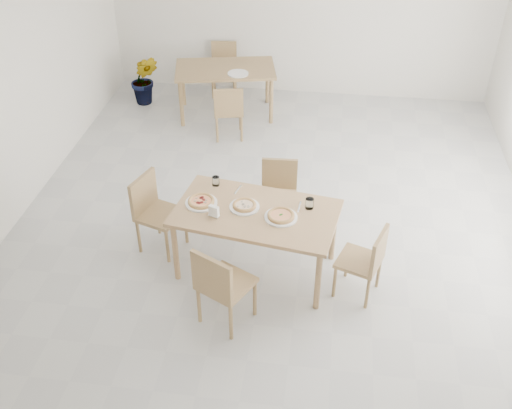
# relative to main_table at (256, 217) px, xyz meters

# --- Properties ---
(main_table) EXTENTS (1.74, 1.16, 0.75)m
(main_table) POSITION_rel_main_table_xyz_m (0.00, 0.00, 0.00)
(main_table) COLOR tan
(main_table) RESTS_ON ground
(chair_south) EXTENTS (0.60, 0.60, 0.90)m
(chair_south) POSITION_rel_main_table_xyz_m (-0.21, -0.83, -0.16)
(chair_south) COLOR #A58452
(chair_south) RESTS_ON ground
(chair_north) EXTENTS (0.42, 0.42, 0.81)m
(chair_north) POSITION_rel_main_table_xyz_m (0.15, 0.82, -0.20)
(chair_north) COLOR #A58452
(chair_north) RESTS_ON ground
(chair_west) EXTENTS (0.55, 0.55, 0.88)m
(chair_west) POSITION_rel_main_table_xyz_m (-1.14, 0.23, -0.17)
(chair_west) COLOR #A58452
(chair_west) RESTS_ON ground
(chair_east) EXTENTS (0.51, 0.51, 0.81)m
(chair_east) POSITION_rel_main_table_xyz_m (1.12, -0.24, -0.21)
(chair_east) COLOR #A58452
(chair_east) RESTS_ON ground
(plate_margherita) EXTENTS (0.33, 0.33, 0.02)m
(plate_margherita) POSITION_rel_main_table_xyz_m (0.26, -0.07, 0.08)
(plate_margherita) COLOR white
(plate_margherita) RESTS_ON main_table
(plate_mushroom) EXTENTS (0.30, 0.30, 0.02)m
(plate_mushroom) POSITION_rel_main_table_xyz_m (-0.12, 0.05, 0.08)
(plate_mushroom) COLOR white
(plate_mushroom) RESTS_ON main_table
(plate_pepperoni) EXTENTS (0.33, 0.33, 0.02)m
(plate_pepperoni) POSITION_rel_main_table_xyz_m (-0.57, 0.06, 0.08)
(plate_pepperoni) COLOR white
(plate_pepperoni) RESTS_ON main_table
(pizza_margherita) EXTENTS (0.35, 0.35, 0.03)m
(pizza_margherita) POSITION_rel_main_table_xyz_m (0.26, -0.07, 0.11)
(pizza_margherita) COLOR #F1BD71
(pizza_margherita) RESTS_ON plate_margherita
(pizza_mushroom) EXTENTS (0.31, 0.31, 0.03)m
(pizza_mushroom) POSITION_rel_main_table_xyz_m (-0.12, 0.05, 0.11)
(pizza_mushroom) COLOR #F1BD71
(pizza_mushroom) RESTS_ON plate_mushroom
(pizza_pepperoni) EXTENTS (0.28, 0.28, 0.03)m
(pizza_pepperoni) POSITION_rel_main_table_xyz_m (-0.57, 0.06, 0.11)
(pizza_pepperoni) COLOR #F1BD71
(pizza_pepperoni) RESTS_ON plate_pepperoni
(tumbler_a) EXTENTS (0.08, 0.08, 0.11)m
(tumbler_a) POSITION_rel_main_table_xyz_m (0.52, 0.13, 0.13)
(tumbler_a) COLOR white
(tumbler_a) RESTS_ON main_table
(tumbler_b) EXTENTS (0.08, 0.08, 0.10)m
(tumbler_b) POSITION_rel_main_table_xyz_m (-0.49, 0.41, 0.13)
(tumbler_b) COLOR white
(tumbler_b) RESTS_ON main_table
(napkin_holder) EXTENTS (0.12, 0.09, 0.13)m
(napkin_holder) POSITION_rel_main_table_xyz_m (-0.40, -0.14, 0.14)
(napkin_holder) COLOR silver
(napkin_holder) RESTS_ON main_table
(fork_a) EXTENTS (0.06, 0.18, 0.01)m
(fork_a) POSITION_rel_main_table_xyz_m (-0.24, 0.35, 0.08)
(fork_a) COLOR silver
(fork_a) RESTS_ON main_table
(fork_b) EXTENTS (0.03, 0.19, 0.01)m
(fork_b) POSITION_rel_main_table_xyz_m (0.42, 0.13, 0.08)
(fork_b) COLOR silver
(fork_b) RESTS_ON main_table
(second_table) EXTENTS (1.61, 1.12, 0.75)m
(second_table) POSITION_rel_main_table_xyz_m (-0.95, 3.48, -0.01)
(second_table) COLOR #A58452
(second_table) RESTS_ON ground
(chair_back_s) EXTENTS (0.48, 0.48, 0.82)m
(chair_back_s) POSITION_rel_main_table_xyz_m (-0.77, 2.72, -0.20)
(chair_back_s) COLOR #A58452
(chair_back_s) RESTS_ON ground
(chair_back_n) EXTENTS (0.45, 0.45, 0.82)m
(chair_back_n) POSITION_rel_main_table_xyz_m (-1.11, 4.25, -0.20)
(chair_back_n) COLOR #A58452
(chair_back_n) RESTS_ON ground
(plate_empty) EXTENTS (0.30, 0.30, 0.02)m
(plate_empty) POSITION_rel_main_table_xyz_m (-0.72, 3.28, 0.08)
(plate_empty) COLOR white
(plate_empty) RESTS_ON second_table
(potted_plant) EXTENTS (0.48, 0.40, 0.80)m
(potted_plant) POSITION_rel_main_table_xyz_m (-2.27, 3.66, -0.27)
(potted_plant) COLOR #22691F
(potted_plant) RESTS_ON ground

